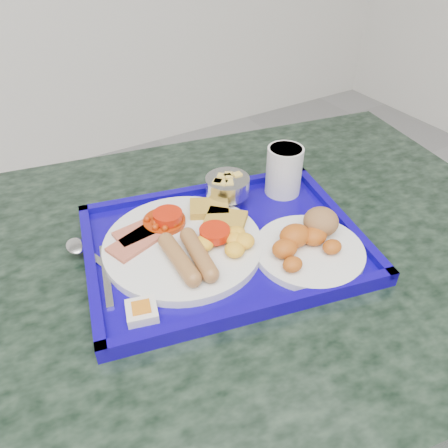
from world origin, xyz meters
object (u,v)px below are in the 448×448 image
(main_plate, at_px, (188,241))
(juice_cup, at_px, (284,169))
(table, at_px, (212,323))
(fruit_bowl, at_px, (227,186))
(tray, at_px, (224,245))
(bread_plate, at_px, (309,242))

(main_plate, height_order, juice_cup, juice_cup)
(table, xyz_separation_m, fruit_bowl, (0.09, 0.09, 0.25))
(tray, height_order, fruit_bowl, fruit_bowl)
(bread_plate, height_order, fruit_bowl, bread_plate)
(fruit_bowl, bearing_deg, tray, -123.89)
(fruit_bowl, distance_m, juice_cup, 0.12)
(bread_plate, xyz_separation_m, fruit_bowl, (-0.04, 0.19, 0.02))
(main_plate, relative_size, juice_cup, 2.76)
(main_plate, xyz_separation_m, juice_cup, (0.24, 0.06, 0.04))
(table, bearing_deg, tray, -18.82)
(table, xyz_separation_m, tray, (0.02, -0.01, 0.21))
(main_plate, bearing_deg, tray, -17.76)
(table, distance_m, main_plate, 0.23)
(bread_plate, height_order, juice_cup, juice_cup)
(main_plate, bearing_deg, fruit_bowl, 32.43)
(tray, bearing_deg, bread_plate, -40.10)
(table, relative_size, main_plate, 5.01)
(tray, distance_m, juice_cup, 0.21)
(main_plate, bearing_deg, bread_plate, -33.44)
(table, distance_m, bread_plate, 0.29)
(bread_plate, xyz_separation_m, juice_cup, (0.07, 0.17, 0.03))
(main_plate, xyz_separation_m, fruit_bowl, (0.13, 0.08, 0.02))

